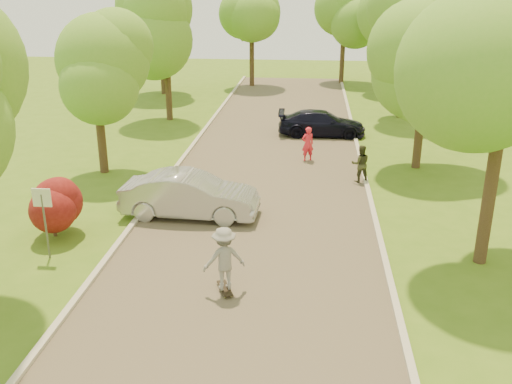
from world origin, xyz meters
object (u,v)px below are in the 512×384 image
at_px(longboard, 225,288).
at_px(person_striped, 308,144).
at_px(silver_sedan, 190,195).
at_px(skateboarder, 224,259).
at_px(person_olive, 360,164).
at_px(street_sign, 43,209).
at_px(dark_sedan, 322,123).

distance_m(longboard, person_striped, 12.15).
relative_size(silver_sedan, skateboarder, 2.74).
xyz_separation_m(longboard, skateboarder, (0.00, 0.00, 0.88)).
xyz_separation_m(longboard, person_olive, (4.14, 9.24, 0.67)).
height_order(street_sign, person_olive, street_sign).
bearing_deg(longboard, silver_sedan, -91.29).
bearing_deg(dark_sedan, person_striped, 170.41).
relative_size(skateboarder, person_olive, 1.12).
bearing_deg(person_olive, skateboarder, 58.86).
bearing_deg(person_striped, dark_sedan, -120.57).
bearing_deg(person_olive, longboard, 58.86).
relative_size(silver_sedan, person_olive, 3.06).
distance_m(dark_sedan, skateboarder, 16.78).
height_order(dark_sedan, longboard, dark_sedan).
distance_m(silver_sedan, dark_sedan, 12.46).
bearing_deg(skateboarder, street_sign, -37.58).
xyz_separation_m(silver_sedan, skateboarder, (1.96, -4.99, 0.20)).
bearing_deg(silver_sedan, dark_sedan, -19.39).
xyz_separation_m(skateboarder, person_olive, (4.14, 9.24, -0.20)).
height_order(silver_sedan, skateboarder, skateboarder).
bearing_deg(dark_sedan, street_sign, 150.50).
bearing_deg(silver_sedan, person_striped, -27.13).
bearing_deg(silver_sedan, person_olive, -52.90).
relative_size(longboard, skateboarder, 0.53).
height_order(street_sign, dark_sedan, street_sign).
bearing_deg(skateboarder, dark_sedan, -121.80).
distance_m(dark_sedan, person_olive, 7.49).
xyz_separation_m(silver_sedan, person_olive, (6.10, 4.24, -0.01)).
relative_size(dark_sedan, person_striped, 2.90).
xyz_separation_m(skateboarder, person_striped, (1.97, 11.97, -0.19)).
height_order(longboard, person_striped, person_striped).
relative_size(longboard, person_olive, 0.59).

